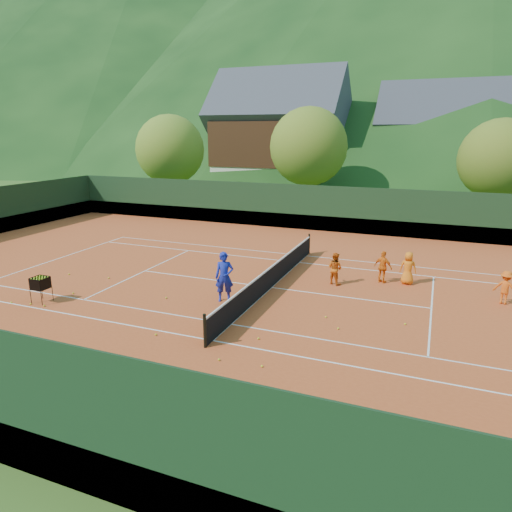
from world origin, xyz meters
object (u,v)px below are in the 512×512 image
at_px(coach, 224,277).
at_px(chalet_left, 279,139).
at_px(ball_hopper, 40,284).
at_px(student_c, 408,268).
at_px(student_b, 383,267).
at_px(student_a, 335,268).
at_px(chalet_mid, 440,146).
at_px(student_d, 505,288).
at_px(tennis_net, 271,276).

relative_size(coach, chalet_left, 0.14).
bearing_deg(ball_hopper, student_c, 29.95).
xyz_separation_m(student_b, ball_hopper, (-12.02, -7.29, 0.03)).
bearing_deg(coach, student_a, 22.58).
distance_m(student_b, chalet_mid, 31.92).
height_order(student_d, tennis_net, student_d).
bearing_deg(tennis_net, student_a, 31.87).
bearing_deg(tennis_net, coach, -118.54).
distance_m(coach, ball_hopper, 7.12).
xyz_separation_m(coach, student_a, (3.55, 3.63, -0.28)).
xyz_separation_m(coach, tennis_net, (1.17, 2.15, -0.48)).
relative_size(student_c, chalet_mid, 0.11).
bearing_deg(chalet_mid, student_c, -91.24).
relative_size(student_c, student_d, 1.10).
xyz_separation_m(student_b, chalet_left, (-14.29, 27.59, 4.91)).
distance_m(student_b, tennis_net, 4.93).
height_order(coach, chalet_mid, chalet_mid).
bearing_deg(chalet_mid, chalet_left, -165.96).
bearing_deg(chalet_left, student_b, -62.61).
bearing_deg(student_b, chalet_left, -40.23).
bearing_deg(ball_hopper, chalet_mid, 70.55).
relative_size(student_a, chalet_left, 0.10).
xyz_separation_m(ball_hopper, chalet_mid, (13.73, 38.88, 4.22)).
bearing_deg(tennis_net, chalet_left, 108.43).
xyz_separation_m(student_a, chalet_left, (-12.38, 28.52, 4.92)).
xyz_separation_m(student_b, tennis_net, (-4.29, -2.41, -0.21)).
distance_m(student_b, ball_hopper, 14.06).
height_order(student_c, chalet_left, chalet_left).
height_order(coach, tennis_net, coach).
bearing_deg(student_b, ball_hopper, 53.62).
distance_m(student_c, tennis_net, 5.94).
xyz_separation_m(coach, ball_hopper, (-6.56, -2.74, -0.24)).
bearing_deg(tennis_net, student_c, 26.34).
bearing_deg(chalet_mid, tennis_net, -100.01).
height_order(student_b, chalet_mid, chalet_mid).
height_order(student_b, ball_hopper, student_b).
relative_size(chalet_left, chalet_mid, 1.09).
height_order(student_d, chalet_mid, chalet_mid).
bearing_deg(ball_hopper, tennis_net, 32.29).
bearing_deg(student_a, student_d, -156.26).
relative_size(student_d, tennis_net, 0.11).
bearing_deg(student_b, student_c, -145.25).
height_order(student_c, chalet_mid, chalet_mid).
distance_m(tennis_net, ball_hopper, 9.15).
xyz_separation_m(tennis_net, ball_hopper, (-7.73, -4.89, 0.25)).
bearing_deg(ball_hopper, student_a, 32.19).
xyz_separation_m(tennis_net, chalet_mid, (6.00, 34.00, 4.47)).
bearing_deg(student_d, tennis_net, 26.13).
xyz_separation_m(coach, chalet_left, (-8.83, 32.15, 4.64)).
bearing_deg(student_d, student_b, 5.84).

